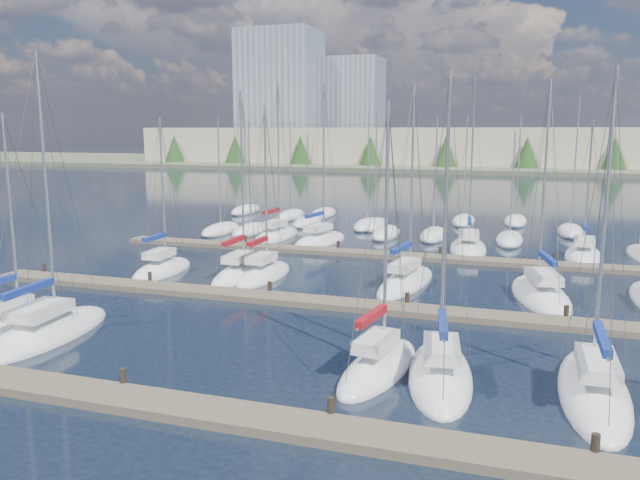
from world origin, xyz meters
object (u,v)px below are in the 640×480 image
(sailboat_h, at_px, (162,270))
(sailboat_j, at_px, (264,274))
(sailboat_n, at_px, (276,236))
(sailboat_k, at_px, (406,282))
(sailboat_d, at_px, (379,367))
(sailboat_o, at_px, (320,240))
(sailboat_b, at_px, (10,327))
(sailboat_i, at_px, (240,273))
(sailboat_l, at_px, (540,295))
(sailboat_q, at_px, (583,256))
(sailboat_f, at_px, (594,391))
(sailboat_c, at_px, (47,332))
(sailboat_e, at_px, (440,374))
(sailboat_p, at_px, (468,248))

(sailboat_h, xyz_separation_m, sailboat_j, (7.05, 0.85, 0.00))
(sailboat_h, relative_size, sailboat_n, 0.77)
(sailboat_k, height_order, sailboat_d, sailboat_k)
(sailboat_o, distance_m, sailboat_b, 27.88)
(sailboat_i, relative_size, sailboat_l, 0.98)
(sailboat_d, distance_m, sailboat_b, 17.97)
(sailboat_q, relative_size, sailboat_b, 1.00)
(sailboat_f, relative_size, sailboat_c, 0.91)
(sailboat_n, bearing_deg, sailboat_c, -87.55)
(sailboat_k, xyz_separation_m, sailboat_i, (-10.80, -0.96, 0.01))
(sailboat_c, distance_m, sailboat_e, 18.10)
(sailboat_h, xyz_separation_m, sailboat_k, (16.26, 1.66, 0.01))
(sailboat_q, relative_size, sailboat_n, 0.77)
(sailboat_p, distance_m, sailboat_j, 18.04)
(sailboat_i, bearing_deg, sailboat_o, 83.21)
(sailboat_c, height_order, sailboat_j, sailboat_c)
(sailboat_o, relative_size, sailboat_d, 1.24)
(sailboat_d, xyz_separation_m, sailboat_e, (2.42, 0.04, -0.01))
(sailboat_k, distance_m, sailboat_b, 22.05)
(sailboat_h, xyz_separation_m, sailboat_q, (27.41, 13.98, -0.01))
(sailboat_o, bearing_deg, sailboat_p, 12.65)
(sailboat_o, height_order, sailboat_j, sailboat_o)
(sailboat_k, bearing_deg, sailboat_f, -48.27)
(sailboat_k, distance_m, sailboat_c, 20.48)
(sailboat_e, bearing_deg, sailboat_j, 125.88)
(sailboat_k, bearing_deg, sailboat_b, -130.37)
(sailboat_k, distance_m, sailboat_i, 10.84)
(sailboat_c, relative_size, sailboat_e, 1.12)
(sailboat_i, bearing_deg, sailboat_q, 29.45)
(sailboat_o, bearing_deg, sailboat_l, -25.72)
(sailboat_p, bearing_deg, sailboat_l, -74.07)
(sailboat_d, bearing_deg, sailboat_q, 78.68)
(sailboat_n, height_order, sailboat_j, sailboat_n)
(sailboat_n, bearing_deg, sailboat_o, -9.85)
(sailboat_f, bearing_deg, sailboat_p, 104.17)
(sailboat_j, bearing_deg, sailboat_n, 109.61)
(sailboat_f, height_order, sailboat_e, sailboat_f)
(sailboat_f, distance_m, sailboat_e, 5.48)
(sailboat_j, xyz_separation_m, sailboat_e, (13.14, -13.43, 0.00))
(sailboat_n, distance_m, sailboat_p, 16.73)
(sailboat_l, distance_m, sailboat_j, 17.07)
(sailboat_q, xyz_separation_m, sailboat_n, (-25.20, 1.01, 0.02))
(sailboat_q, bearing_deg, sailboat_f, -90.39)
(sailboat_f, height_order, sailboat_j, sailboat_f)
(sailboat_b, bearing_deg, sailboat_e, 1.11)
(sailboat_k, relative_size, sailboat_e, 1.06)
(sailboat_f, relative_size, sailboat_q, 1.13)
(sailboat_i, bearing_deg, sailboat_b, -114.13)
(sailboat_f, bearing_deg, sailboat_e, -177.75)
(sailboat_i, relative_size, sailboat_b, 1.15)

